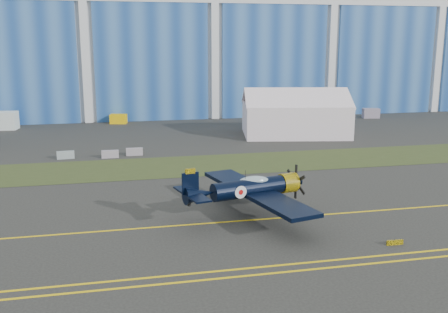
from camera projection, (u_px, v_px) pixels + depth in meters
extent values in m
plane|color=#31312E|center=(72.00, 212.00, 42.53)|extent=(260.00, 260.00, 0.00)
cube|color=#475128|center=(80.00, 171.00, 55.88)|extent=(260.00, 10.00, 0.02)
cube|color=silver|center=(88.00, 34.00, 107.93)|extent=(220.00, 45.00, 30.00)
cube|color=#224D98|center=(86.00, 63.00, 87.28)|extent=(220.00, 0.60, 20.00)
cube|color=yellow|center=(67.00, 234.00, 37.77)|extent=(200.00, 0.20, 0.02)
cube|color=yellow|center=(55.00, 295.00, 28.71)|extent=(80.00, 0.20, 0.02)
cube|color=yellow|center=(57.00, 286.00, 29.66)|extent=(80.00, 0.20, 0.02)
cube|color=yellow|center=(395.00, 242.00, 35.71)|extent=(1.20, 0.15, 0.35)
cube|color=yellow|center=(118.00, 119.00, 88.25)|extent=(3.01, 2.29, 1.56)
cube|color=gray|center=(371.00, 113.00, 94.55)|extent=(3.12, 2.02, 1.74)
cube|color=#8A979A|center=(66.00, 155.00, 61.82)|extent=(2.05, 0.80, 0.90)
cube|color=#998E99|center=(110.00, 154.00, 62.29)|extent=(2.01, 0.62, 0.90)
cube|color=gray|center=(134.00, 152.00, 63.66)|extent=(2.01, 0.65, 0.90)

